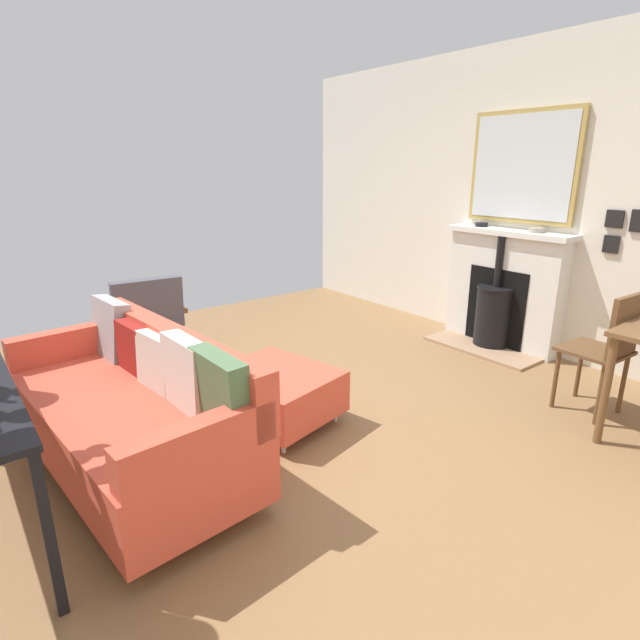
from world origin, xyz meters
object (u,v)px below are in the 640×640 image
at_px(sofa, 135,408).
at_px(ottoman, 277,391).
at_px(mantel_bowl_far, 537,230).
at_px(fireplace, 501,296).
at_px(armchair_accent, 145,313).
at_px(mantel_bowl_near, 481,224).
at_px(dining_chair_near_fireplace, 608,344).

relative_size(sofa, ottoman, 2.16).
xyz_separation_m(mantel_bowl_far, sofa, (3.55, -0.34, -0.79)).
bearing_deg(fireplace, armchair_accent, -31.60).
bearing_deg(mantel_bowl_near, ottoman, 6.51).
height_order(sofa, armchair_accent, sofa).
bearing_deg(mantel_bowl_far, fireplace, -84.05).
bearing_deg(sofa, ottoman, 176.43).
relative_size(mantel_bowl_near, sofa, 0.06).
bearing_deg(mantel_bowl_near, armchair_accent, -26.62).
bearing_deg(mantel_bowl_far, ottoman, -6.10).
distance_m(fireplace, mantel_bowl_far, 0.71).
bearing_deg(dining_chair_near_fireplace, ottoman, -34.96).
height_order(fireplace, mantel_bowl_near, mantel_bowl_near).
height_order(fireplace, mantel_bowl_far, mantel_bowl_far).
height_order(sofa, ottoman, sofa).
bearing_deg(sofa, mantel_bowl_far, 174.56).
bearing_deg(dining_chair_near_fireplace, fireplace, -118.80).
xyz_separation_m(fireplace, mantel_bowl_near, (-0.03, -0.31, 0.66)).
relative_size(fireplace, dining_chair_near_fireplace, 1.37).
relative_size(mantel_bowl_far, ottoman, 0.15).
relative_size(fireplace, sofa, 0.64).
distance_m(ottoman, armchair_accent, 1.78).
height_order(fireplace, ottoman, fireplace).
bearing_deg(ottoman, dining_chair_near_fireplace, 145.04).
height_order(fireplace, dining_chair_near_fireplace, fireplace).
bearing_deg(armchair_accent, fireplace, 148.40).
xyz_separation_m(fireplace, armchair_accent, (2.86, -1.76, -0.07)).
relative_size(fireplace, mantel_bowl_far, 9.09).
distance_m(mantel_bowl_near, armchair_accent, 3.32).
bearing_deg(armchair_accent, sofa, 68.79).
xyz_separation_m(mantel_bowl_far, dining_chair_near_fireplace, (0.74, 1.03, -0.63)).
distance_m(ottoman, dining_chair_near_fireplace, 2.31).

